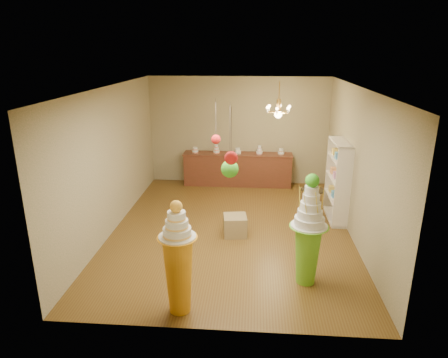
# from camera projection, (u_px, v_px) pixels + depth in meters

# --- Properties ---
(floor) EXTENTS (6.50, 6.50, 0.00)m
(floor) POSITION_uv_depth(u_px,v_px,m) (231.00, 229.00, 8.61)
(floor) COLOR #573C17
(floor) RESTS_ON ground
(ceiling) EXTENTS (6.50, 6.50, 0.00)m
(ceiling) POSITION_uv_depth(u_px,v_px,m) (232.00, 87.00, 7.67)
(ceiling) COLOR silver
(ceiling) RESTS_ON ground
(wall_back) EXTENTS (5.00, 0.04, 3.00)m
(wall_back) POSITION_uv_depth(u_px,v_px,m) (238.00, 131.00, 11.22)
(wall_back) COLOR gray
(wall_back) RESTS_ON ground
(wall_front) EXTENTS (5.00, 0.04, 3.00)m
(wall_front) POSITION_uv_depth(u_px,v_px,m) (216.00, 232.00, 5.06)
(wall_front) COLOR gray
(wall_front) RESTS_ON ground
(wall_left) EXTENTS (0.04, 6.50, 3.00)m
(wall_left) POSITION_uv_depth(u_px,v_px,m) (112.00, 160.00, 8.32)
(wall_left) COLOR gray
(wall_left) RESTS_ON ground
(wall_right) EXTENTS (0.04, 6.50, 3.00)m
(wall_right) POSITION_uv_depth(u_px,v_px,m) (356.00, 165.00, 7.95)
(wall_right) COLOR gray
(wall_right) RESTS_ON ground
(pedestal_green) EXTENTS (0.74, 0.74, 1.89)m
(pedestal_green) POSITION_uv_depth(u_px,v_px,m) (308.00, 240.00, 6.43)
(pedestal_green) COLOR #66B728
(pedestal_green) RESTS_ON floor
(pedestal_orange) EXTENTS (0.67, 0.67, 1.75)m
(pedestal_orange) POSITION_uv_depth(u_px,v_px,m) (178.00, 266.00, 5.72)
(pedestal_orange) COLOR orange
(pedestal_orange) RESTS_ON floor
(burlap_riser) EXTENTS (0.52, 0.52, 0.43)m
(burlap_riser) POSITION_uv_depth(u_px,v_px,m) (235.00, 225.00, 8.28)
(burlap_riser) COLOR olive
(burlap_riser) RESTS_ON floor
(sideboard) EXTENTS (3.04, 0.54, 1.16)m
(sideboard) POSITION_uv_depth(u_px,v_px,m) (238.00, 169.00, 11.27)
(sideboard) COLOR #582A1B
(sideboard) RESTS_ON floor
(shelving_unit) EXTENTS (0.33, 1.20, 1.80)m
(shelving_unit) POSITION_uv_depth(u_px,v_px,m) (338.00, 181.00, 8.91)
(shelving_unit) COLOR beige
(shelving_unit) RESTS_ON floor
(round_table) EXTENTS (0.58, 0.58, 0.66)m
(round_table) POSITION_uv_depth(u_px,v_px,m) (312.00, 199.00, 9.14)
(round_table) COLOR black
(round_table) RESTS_ON floor
(vase) EXTENTS (0.21, 0.21, 0.21)m
(vase) POSITION_uv_depth(u_px,v_px,m) (313.00, 185.00, 9.04)
(vase) COLOR beige
(vase) RESTS_ON round_table
(pom_red_left) EXTENTS (0.18, 0.18, 0.78)m
(pom_red_left) POSITION_uv_depth(u_px,v_px,m) (231.00, 158.00, 5.33)
(pom_red_left) COLOR #3E332C
(pom_red_left) RESTS_ON ceiling
(pom_green_mid) EXTENTS (0.26, 0.26, 1.13)m
(pom_green_mid) POSITION_uv_depth(u_px,v_px,m) (230.00, 169.00, 5.95)
(pom_green_mid) COLOR #3E332C
(pom_green_mid) RESTS_ON ceiling
(pom_red_right) EXTENTS (0.15, 0.15, 0.70)m
(pom_red_right) POSITION_uv_depth(u_px,v_px,m) (216.00, 139.00, 6.16)
(pom_red_right) COLOR #3E332C
(pom_red_right) RESTS_ON ceiling
(chandelier) EXTENTS (0.81, 0.81, 0.85)m
(chandelier) POSITION_uv_depth(u_px,v_px,m) (278.00, 112.00, 9.27)
(chandelier) COLOR #EEB854
(chandelier) RESTS_ON ceiling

